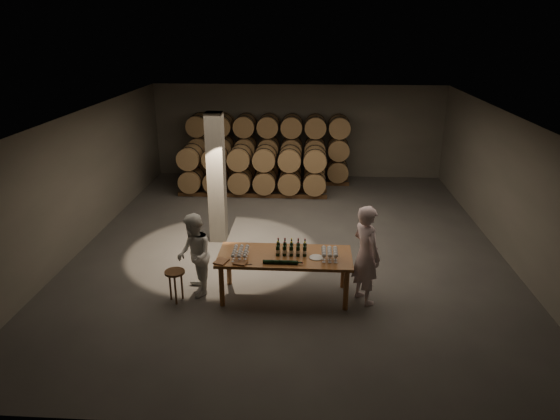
# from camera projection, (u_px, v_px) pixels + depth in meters

# --- Properties ---
(room) EXTENTS (12.00, 12.00, 12.00)m
(room) POSITION_uv_depth(u_px,v_px,m) (217.00, 179.00, 12.05)
(room) COLOR #4E4B49
(room) RESTS_ON ground
(tasting_table) EXTENTS (2.60, 1.10, 0.90)m
(tasting_table) POSITION_uv_depth(u_px,v_px,m) (285.00, 260.00, 9.70)
(tasting_table) COLOR brown
(tasting_table) RESTS_ON ground
(barrel_stack_back) EXTENTS (5.48, 0.95, 2.31)m
(barrel_stack_back) POSITION_uv_depth(u_px,v_px,m) (269.00, 148.00, 16.82)
(barrel_stack_back) COLOR #50341B
(barrel_stack_back) RESTS_ON ground
(barrel_stack_front) EXTENTS (4.70, 0.95, 1.57)m
(barrel_stack_front) POSITION_uv_depth(u_px,v_px,m) (253.00, 169.00, 15.66)
(barrel_stack_front) COLOR #50341B
(barrel_stack_front) RESTS_ON ground
(bottle_cluster) EXTENTS (0.60, 0.23, 0.30)m
(bottle_cluster) POSITION_uv_depth(u_px,v_px,m) (291.00, 249.00, 9.67)
(bottle_cluster) COLOR black
(bottle_cluster) RESTS_ON tasting_table
(lying_bottles) EXTENTS (0.75, 0.08, 0.08)m
(lying_bottles) POSITION_uv_depth(u_px,v_px,m) (281.00, 262.00, 9.30)
(lying_bottles) COLOR black
(lying_bottles) RESTS_ON tasting_table
(glass_cluster_left) EXTENTS (0.30, 0.52, 0.16)m
(glass_cluster_left) POSITION_uv_depth(u_px,v_px,m) (240.00, 251.00, 9.57)
(glass_cluster_left) COLOR silver
(glass_cluster_left) RESTS_ON tasting_table
(glass_cluster_right) EXTENTS (0.31, 0.42, 0.19)m
(glass_cluster_right) POSITION_uv_depth(u_px,v_px,m) (330.00, 252.00, 9.48)
(glass_cluster_right) COLOR silver
(glass_cluster_right) RESTS_ON tasting_table
(plate) EXTENTS (0.27, 0.27, 0.02)m
(plate) POSITION_uv_depth(u_px,v_px,m) (316.00, 257.00, 9.55)
(plate) COLOR silver
(plate) RESTS_ON tasting_table
(notebook_near) EXTENTS (0.27, 0.24, 0.03)m
(notebook_near) POSITION_uv_depth(u_px,v_px,m) (240.00, 263.00, 9.32)
(notebook_near) COLOR brown
(notebook_near) RESTS_ON tasting_table
(notebook_corner) EXTENTS (0.29, 0.33, 0.02)m
(notebook_corner) POSITION_uv_depth(u_px,v_px,m) (221.00, 261.00, 9.39)
(notebook_corner) COLOR brown
(notebook_corner) RESTS_ON tasting_table
(pen) EXTENTS (0.15, 0.04, 0.01)m
(pen) POSITION_uv_depth(u_px,v_px,m) (248.00, 264.00, 9.28)
(pen) COLOR black
(pen) RESTS_ON tasting_table
(stool) EXTENTS (0.39, 0.39, 0.65)m
(stool) POSITION_uv_depth(u_px,v_px,m) (175.00, 277.00, 9.62)
(stool) COLOR #50341B
(stool) RESTS_ON ground
(person_man) EXTENTS (0.77, 0.86, 1.98)m
(person_man) POSITION_uv_depth(u_px,v_px,m) (366.00, 255.00, 9.48)
(person_man) COLOR #F5D4DB
(person_man) RESTS_ON ground
(person_woman) EXTENTS (0.88, 0.99, 1.69)m
(person_woman) POSITION_uv_depth(u_px,v_px,m) (194.00, 255.00, 9.79)
(person_woman) COLOR white
(person_woman) RESTS_ON ground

